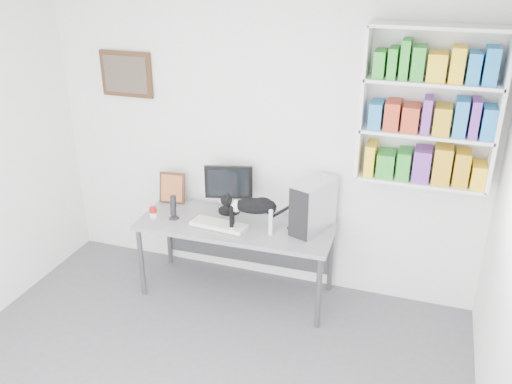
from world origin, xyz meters
TOP-DOWN VIEW (x-y plane):
  - room at (0.00, 0.00)m, footprint 4.01×4.01m
  - bookshelf at (1.40, 1.85)m, footprint 1.03×0.28m
  - wall_art at (-1.30, 1.97)m, footprint 0.52×0.04m
  - desk at (-0.10, 1.61)m, footprint 1.76×0.72m
  - monitor at (-0.25, 1.81)m, footprint 0.47×0.31m
  - keyboard at (-0.22, 1.50)m, footprint 0.51×0.23m
  - pc_tower at (0.57, 1.72)m, footprint 0.34×0.49m
  - speaker at (-0.67, 1.52)m, footprint 0.12×0.12m
  - leaning_print at (-0.83, 1.83)m, footprint 0.26×0.13m
  - soup_can at (-0.86, 1.48)m, footprint 0.07×0.07m
  - cat at (0.09, 1.51)m, footprint 0.56×0.26m

SIDE VIEW (x-z plane):
  - desk at x=-0.10m, z-range 0.00..0.73m
  - keyboard at x=-0.22m, z-range 0.73..0.76m
  - soup_can at x=-0.86m, z-range 0.73..0.82m
  - speaker at x=-0.67m, z-range 0.73..0.95m
  - leaning_print at x=-0.83m, z-range 0.73..1.03m
  - cat at x=0.09m, z-range 0.73..1.06m
  - pc_tower at x=0.57m, z-range 0.73..1.18m
  - monitor at x=-0.25m, z-range 0.73..1.19m
  - room at x=0.00m, z-range 0.00..2.70m
  - bookshelf at x=1.40m, z-range 1.23..2.47m
  - wall_art at x=-1.30m, z-range 1.69..2.11m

